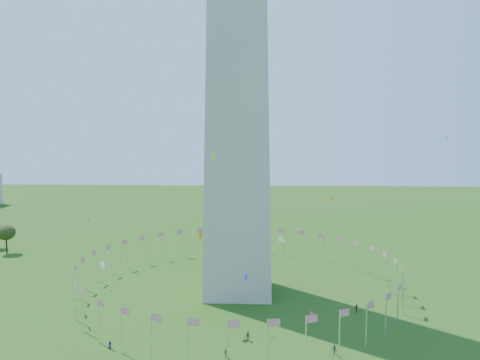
% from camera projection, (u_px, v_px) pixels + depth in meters
% --- Properties ---
extents(flag_ring, '(80.24, 80.24, 9.00)m').
position_uv_depth(flag_ring, '(238.00, 275.00, 119.84)').
color(flag_ring, silver).
rests_on(flag_ring, ground).
extents(kites_aloft, '(95.68, 71.44, 35.11)m').
position_uv_depth(kites_aloft, '(247.00, 237.00, 90.08)').
color(kites_aloft, white).
rests_on(kites_aloft, ground).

